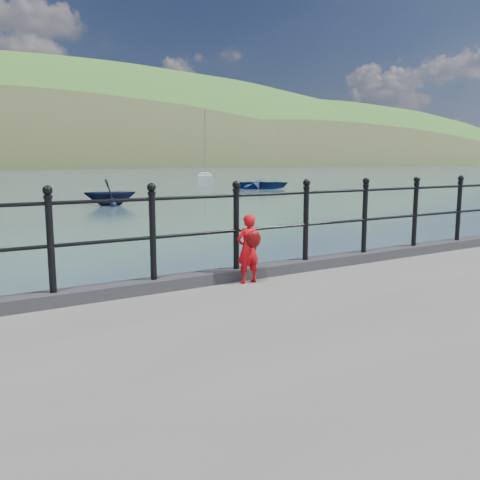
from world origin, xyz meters
TOP-DOWN VIEW (x-y plane):
  - ground at (0.00, 0.00)m, footprint 600.00×600.00m
  - kerb at (0.00, -0.15)m, footprint 60.00×0.30m
  - railing at (0.00, -0.15)m, footprint 18.11×0.11m
  - far_shore at (38.34, 239.41)m, footprint 830.00×200.00m
  - child at (0.63, -0.41)m, footprint 0.34×0.30m
  - launch_blue at (23.94, 33.47)m, footprint 5.92×5.59m
  - launch_navy at (6.26, 23.41)m, footprint 3.51×3.25m
  - sailboat_far at (29.69, 55.78)m, footprint 4.91×6.97m

SIDE VIEW (x-z plane):
  - far_shore at x=38.34m, z-range -100.57..55.43m
  - ground at x=0.00m, z-range 0.00..0.00m
  - sailboat_far at x=29.69m, z-range -4.54..5.23m
  - launch_blue at x=23.94m, z-range 0.00..1.00m
  - launch_navy at x=6.26m, z-range 0.00..1.53m
  - kerb at x=0.00m, z-range 1.00..1.15m
  - child at x=0.63m, z-range 1.01..1.93m
  - railing at x=0.00m, z-range 1.23..2.42m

